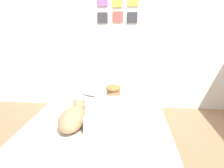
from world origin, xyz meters
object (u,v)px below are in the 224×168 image
Objects in this scene: pillow at (99,91)px; cell_phone at (119,106)px; bed at (102,124)px; person_lying at (111,107)px; dog at (73,117)px; coffee_cup at (114,96)px.

pillow reaches higher than cell_phone.
person_lying reaches higher than bed.
person_lying is 1.60× the size of dog.
person_lying is 0.33m from cell_phone.
bed is 0.38m from person_lying.
coffee_cup is 0.89× the size of cell_phone.
cell_phone is (0.08, 0.30, -0.10)m from person_lying.
bed is 3.78× the size of pillow.
dog reaches higher than cell_phone.
person_lying is (0.24, -0.70, 0.05)m from pillow.
person_lying is at bearing -104.74° from cell_phone.
coffee_cup is 0.28m from cell_phone.
pillow is at bearing 129.21° from cell_phone.
pillow is 4.16× the size of coffee_cup.
dog is 0.73m from cell_phone.
dog reaches higher than pillow.
person_lying is 6.57× the size of cell_phone.
cell_phone is at bearing 52.62° from dog.
dog reaches higher than bed.
person_lying is at bearing 37.11° from dog.
pillow is at bearing 150.44° from coffee_cup.
dog is at bearing -142.89° from person_lying.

